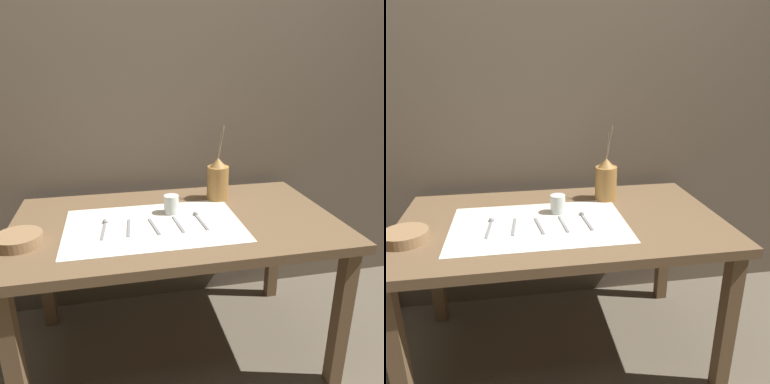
{
  "view_description": "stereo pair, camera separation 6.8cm",
  "coord_description": "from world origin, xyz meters",
  "views": [
    {
      "loc": [
        -0.25,
        -1.49,
        1.35
      ],
      "look_at": [
        0.07,
        0.0,
        0.82
      ],
      "focal_mm": 35.0,
      "sensor_mm": 36.0,
      "label": 1
    },
    {
      "loc": [
        -0.18,
        -1.5,
        1.35
      ],
      "look_at": [
        0.07,
        0.0,
        0.82
      ],
      "focal_mm": 35.0,
      "sensor_mm": 36.0,
      "label": 2
    }
  ],
  "objects": [
    {
      "name": "fork_outer",
      "position": [
        -0.21,
        -0.06,
        0.71
      ],
      "size": [
        0.02,
        0.17,
        0.0
      ],
      "color": "gray",
      "rests_on": "wooden_table"
    },
    {
      "name": "wooden_table",
      "position": [
        0.0,
        0.0,
        0.62
      ],
      "size": [
        1.4,
        0.81,
        0.7
      ],
      "color": "brown",
      "rests_on": "ground_plane"
    },
    {
      "name": "pitcher_with_flowers",
      "position": [
        0.25,
        0.2,
        0.8
      ],
      "size": [
        0.11,
        0.11,
        0.37
      ],
      "color": "olive",
      "rests_on": "wooden_table"
    },
    {
      "name": "stone_wall_back",
      "position": [
        0.0,
        0.51,
        1.2
      ],
      "size": [
        7.0,
        0.06,
        2.4
      ],
      "color": "brown",
      "rests_on": "ground_plane"
    },
    {
      "name": "wooden_bowl",
      "position": [
        -0.62,
        -0.12,
        0.73
      ],
      "size": [
        0.18,
        0.18,
        0.04
      ],
      "color": "#8E6B47",
      "rests_on": "wooden_table"
    },
    {
      "name": "fork_inner",
      "position": [
        -0.1,
        -0.07,
        0.71
      ],
      "size": [
        0.04,
        0.17,
        0.0
      ],
      "color": "gray",
      "rests_on": "wooden_table"
    },
    {
      "name": "spoon_inner",
      "position": [
        0.1,
        -0.01,
        0.71
      ],
      "size": [
        0.03,
        0.18,
        0.02
      ],
      "color": "gray",
      "rests_on": "wooden_table"
    },
    {
      "name": "glass_tumbler_near",
      "position": [
        -0.01,
        0.07,
        0.75
      ],
      "size": [
        0.07,
        0.07,
        0.08
      ],
      "color": "silver",
      "rests_on": "wooden_table"
    },
    {
      "name": "linen_cloth",
      "position": [
        -0.1,
        -0.05,
        0.71
      ],
      "size": [
        0.73,
        0.48,
        0.0
      ],
      "color": "beige",
      "rests_on": "wooden_table"
    },
    {
      "name": "ground_plane",
      "position": [
        0.0,
        0.0,
        0.0
      ],
      "size": [
        12.0,
        12.0,
        0.0
      ],
      "primitive_type": "plane",
      "color": "brown"
    },
    {
      "name": "knife_center",
      "position": [
        0.0,
        -0.07,
        0.71
      ],
      "size": [
        0.03,
        0.17,
        0.0
      ],
      "color": "gray",
      "rests_on": "wooden_table"
    },
    {
      "name": "spoon_outer",
      "position": [
        -0.3,
        -0.02,
        0.71
      ],
      "size": [
        0.03,
        0.18,
        0.02
      ],
      "color": "gray",
      "rests_on": "wooden_table"
    }
  ]
}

